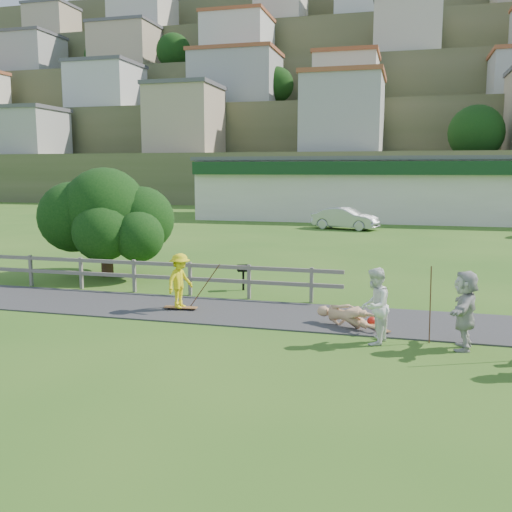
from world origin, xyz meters
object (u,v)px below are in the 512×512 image
at_px(car_silver, 345,218).
at_px(spectator_a, 375,306).
at_px(skater_fallen, 348,316).
at_px(bbq, 243,278).
at_px(skater_rider, 180,284).
at_px(tree, 106,234).
at_px(spectator_d, 465,310).

bearing_deg(car_silver, spectator_a, -156.16).
relative_size(skater_fallen, bbq, 2.04).
relative_size(skater_rider, tree, 0.31).
relative_size(skater_rider, spectator_d, 0.87).
xyz_separation_m(spectator_d, car_silver, (-5.45, 26.05, -0.17)).
xyz_separation_m(skater_fallen, car_silver, (-2.71, 25.00, 0.43)).
xyz_separation_m(car_silver, bbq, (-1.22, -21.14, -0.32)).
distance_m(skater_rider, spectator_d, 7.82).
distance_m(skater_rider, car_silver, 24.47).
height_order(car_silver, tree, tree).
relative_size(spectator_a, bbq, 2.09).
height_order(spectator_a, spectator_d, spectator_d).
height_order(skater_rider, tree, tree).
height_order(skater_fallen, car_silver, car_silver).
bearing_deg(car_silver, spectator_d, -151.84).
distance_m(skater_fallen, spectator_d, 2.99).
bearing_deg(spectator_a, car_silver, -160.60).
xyz_separation_m(skater_rider, tree, (-4.85, 4.43, 0.82)).
bearing_deg(skater_rider, bbq, -0.97).
relative_size(spectator_a, spectator_d, 0.99).
height_order(spectator_a, tree, tree).
height_order(skater_rider, bbq, skater_rider).
distance_m(skater_rider, skater_fallen, 4.96).
bearing_deg(skater_fallen, spectator_d, -83.40).
bearing_deg(skater_fallen, spectator_a, -120.20).
distance_m(skater_fallen, spectator_a, 1.49).
relative_size(skater_rider, car_silver, 0.35).
relative_size(spectator_d, car_silver, 0.40).
distance_m(skater_rider, tree, 6.62).
bearing_deg(bbq, skater_rider, -131.02).
distance_m(spectator_a, tree, 12.20).
distance_m(spectator_a, bbq, 6.86).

